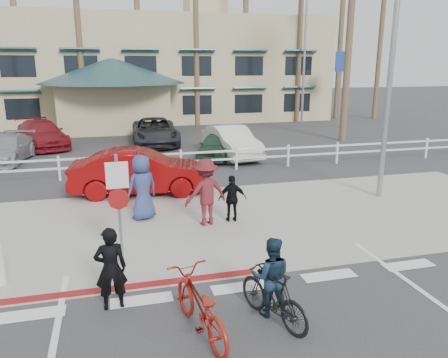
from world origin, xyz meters
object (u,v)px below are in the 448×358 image
object	(u,v)px
sign_post	(119,206)
bike_black	(273,296)
bike_red	(200,306)
car_white_sedan	(141,172)

from	to	relation	value
sign_post	bike_black	distance (m)	3.95
bike_red	bike_black	xyz separation A→B (m)	(1.33, 0.04, -0.02)
bike_black	car_white_sedan	world-z (taller)	car_white_sedan
sign_post	bike_red	bearing A→B (deg)	-68.29
bike_red	bike_black	distance (m)	1.33
sign_post	bike_red	distance (m)	3.31
bike_red	car_white_sedan	size ratio (longest dim) A/B	0.43
bike_red	sign_post	bearing A→B (deg)	-80.11
bike_red	car_white_sedan	bearing A→B (deg)	-99.75
bike_red	bike_black	world-z (taller)	bike_red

